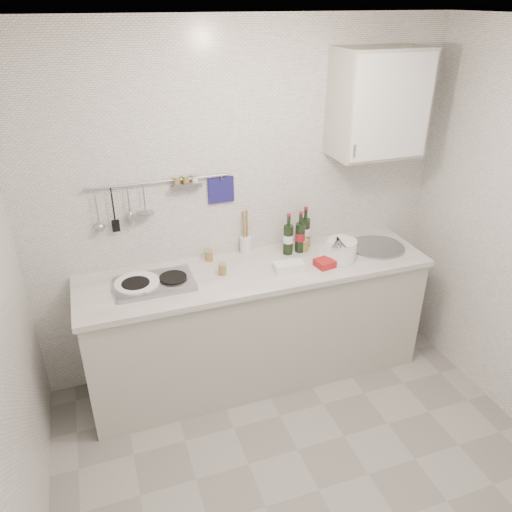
{
  "coord_description": "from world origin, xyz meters",
  "views": [
    {
      "loc": [
        -1.0,
        -1.73,
        2.58
      ],
      "look_at": [
        -0.08,
        0.9,
        1.13
      ],
      "focal_mm": 35.0,
      "sensor_mm": 36.0,
      "label": 1
    }
  ],
  "objects": [
    {
      "name": "jar_b",
      "position": [
        0.46,
        1.31,
        0.97
      ],
      "size": [
        0.07,
        0.07,
        0.09
      ],
      "rotation": [
        0.0,
        0.0,
        -0.38
      ],
      "color": "olive",
      "rests_on": "counter"
    },
    {
      "name": "strawberry_punnet",
      "position": [
        0.45,
        0.97,
        0.94
      ],
      "size": [
        0.14,
        0.14,
        0.05
      ],
      "primitive_type": "cube",
      "rotation": [
        0.0,
        0.0,
        0.18
      ],
      "color": "red",
      "rests_on": "counter"
    },
    {
      "name": "jar_d",
      "position": [
        -0.25,
        1.1,
        0.96
      ],
      "size": [
        0.06,
        0.06,
        0.08
      ],
      "rotation": [
        0.0,
        0.0,
        0.07
      ],
      "color": "olive",
      "rests_on": "counter"
    },
    {
      "name": "wine_bottles",
      "position": [
        0.37,
        1.26,
        1.07
      ],
      "size": [
        0.24,
        0.14,
        0.31
      ],
      "rotation": [
        0.0,
        0.0,
        0.4
      ],
      "color": "black",
      "rests_on": "counter"
    },
    {
      "name": "wall_rail",
      "position": [
        -0.6,
        1.37,
        1.43
      ],
      "size": [
        0.98,
        0.09,
        0.34
      ],
      "color": "#93969B",
      "rests_on": "back_wall"
    },
    {
      "name": "butter_dish",
      "position": [
        0.19,
        1.0,
        0.95
      ],
      "size": [
        0.21,
        0.12,
        0.06
      ],
      "primitive_type": "cube",
      "rotation": [
        0.0,
        0.0,
        -0.07
      ],
      "color": "white",
      "rests_on": "counter"
    },
    {
      "name": "plate_stack_hob",
      "position": [
        -0.82,
        1.11,
        0.94
      ],
      "size": [
        0.31,
        0.3,
        0.04
      ],
      "rotation": [
        0.0,
        0.0,
        0.21
      ],
      "color": "#4F6AB4",
      "rests_on": "counter"
    },
    {
      "name": "plate_stack_sink",
      "position": [
        0.61,
        1.06,
        0.98
      ],
      "size": [
        0.29,
        0.27,
        0.13
      ],
      "rotation": [
        0.0,
        0.0,
        -0.42
      ],
      "color": "white",
      "rests_on": "counter"
    },
    {
      "name": "ceiling",
      "position": [
        0.0,
        0.0,
        2.5
      ],
      "size": [
        3.0,
        3.0,
        0.0
      ],
      "primitive_type": "plane",
      "rotation": [
        3.14,
        0.0,
        0.0
      ],
      "color": "silver",
      "rests_on": "back_wall"
    },
    {
      "name": "utensil_crock",
      "position": [
        0.0,
        1.35,
        1.0
      ],
      "size": [
        0.08,
        0.08,
        0.34
      ],
      "rotation": [
        0.0,
        0.0,
        -0.43
      ],
      "color": "white",
      "rests_on": "counter"
    },
    {
      "name": "back_wall",
      "position": [
        0.0,
        1.4,
        1.25
      ],
      "size": [
        3.0,
        0.02,
        2.5
      ],
      "primitive_type": "cube",
      "color": "silver",
      "rests_on": "floor"
    },
    {
      "name": "jar_c",
      "position": [
        0.41,
        1.24,
        0.97
      ],
      "size": [
        0.07,
        0.07,
        0.09
      ],
      "rotation": [
        0.0,
        0.0,
        0.15
      ],
      "color": "olive",
      "rests_on": "counter"
    },
    {
      "name": "floor",
      "position": [
        0.0,
        0.0,
        0.0
      ],
      "size": [
        3.0,
        3.0,
        0.0
      ],
      "primitive_type": "plane",
      "color": "slate",
      "rests_on": "ground"
    },
    {
      "name": "counter",
      "position": [
        0.01,
        1.1,
        0.43
      ],
      "size": [
        2.44,
        0.64,
        0.96
      ],
      "color": "#AFADA2",
      "rests_on": "floor"
    },
    {
      "name": "jar_a",
      "position": [
        -0.28,
        1.32,
        0.96
      ],
      "size": [
        0.06,
        0.06,
        0.08
      ],
      "rotation": [
        0.0,
        0.0,
        0.33
      ],
      "color": "olive",
      "rests_on": "counter"
    },
    {
      "name": "wall_cabinet",
      "position": [
        0.9,
        1.22,
        1.95
      ],
      "size": [
        0.6,
        0.38,
        0.7
      ],
      "color": "#AFADA2",
      "rests_on": "back_wall"
    }
  ]
}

